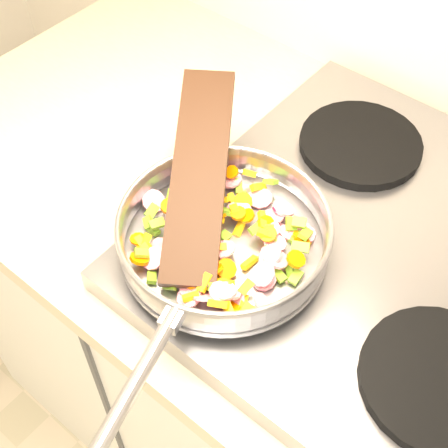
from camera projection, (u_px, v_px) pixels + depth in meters
The scene contains 7 objects.
cooktop at pixel (390, 257), 0.87m from camera, with size 0.60×0.60×0.04m, color #939399.
grate_fl at pixel (250, 256), 0.83m from camera, with size 0.19×0.19×0.02m, color black.
grate_fr at pixel (441, 380), 0.72m from camera, with size 0.19×0.19×0.02m, color black.
grate_bl at pixel (360, 144), 0.97m from camera, with size 0.19×0.19×0.02m, color black.
saute_pan at pixel (223, 234), 0.81m from camera, with size 0.32×0.48×0.06m.
vegetable_heap at pixel (226, 240), 0.81m from camera, with size 0.25×0.24×0.04m.
wooden_spatula at pixel (199, 172), 0.82m from camera, with size 0.32×0.07×0.01m, color black.
Camera 1 is at (-0.55, 1.12, 1.62)m, focal length 50.00 mm.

